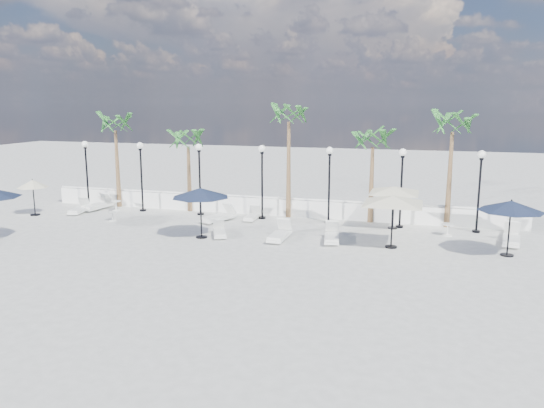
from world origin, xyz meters
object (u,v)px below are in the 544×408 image
(lounger_6, at_px, (332,236))
(parasol_cream_sq_a, at_px, (394,187))
(lounger_2, at_px, (220,232))
(parasol_cream_small, at_px, (33,184))
(lounger_0, at_px, (79,209))
(parasol_cream_sq_b, at_px, (393,196))
(lounger_3, at_px, (219,217))
(lounger_7, at_px, (512,238))
(parasol_navy_right, at_px, (511,206))
(parasol_navy_mid, at_px, (200,193))
(lounger_1, at_px, (98,205))
(lounger_5, at_px, (252,216))
(lounger_8, at_px, (512,231))
(lounger_4, at_px, (280,234))

(lounger_6, xyz_separation_m, parasol_cream_sq_a, (2.40, 3.25, 1.80))
(lounger_2, bearing_deg, lounger_6, -18.70)
(parasol_cream_sq_a, height_order, parasol_cream_small, parasol_cream_sq_a)
(lounger_0, xyz_separation_m, parasol_cream_sq_b, (16.91, -2.29, 1.97))
(lounger_3, bearing_deg, lounger_6, 2.13)
(lounger_7, xyz_separation_m, parasol_navy_right, (-0.41, -1.91, 1.74))
(lounger_3, relative_size, parasol_cream_small, 1.09)
(lounger_7, distance_m, parasol_navy_mid, 13.61)
(lounger_1, bearing_deg, parasol_navy_right, -2.55)
(lounger_0, bearing_deg, parasol_navy_right, -17.32)
(lounger_1, bearing_deg, lounger_5, 6.43)
(lounger_8, distance_m, parasol_cream_sq_b, 6.53)
(lounger_5, relative_size, parasol_navy_mid, 0.64)
(lounger_3, bearing_deg, lounger_7, 19.99)
(lounger_2, bearing_deg, lounger_1, 132.95)
(lounger_0, distance_m, parasol_cream_sq_a, 16.89)
(lounger_6, height_order, lounger_8, lounger_6)
(lounger_2, bearing_deg, parasol_cream_sq_a, 2.30)
(lounger_4, xyz_separation_m, lounger_6, (2.26, 0.38, -0.01))
(lounger_0, relative_size, parasol_navy_right, 0.74)
(lounger_8, bearing_deg, parasol_navy_right, -88.58)
(lounger_7, bearing_deg, parasol_navy_right, -93.82)
(lounger_0, bearing_deg, lounger_3, -9.74)
(lounger_4, bearing_deg, lounger_8, 20.42)
(lounger_0, distance_m, lounger_8, 22.09)
(lounger_7, relative_size, lounger_8, 1.11)
(parasol_navy_mid, bearing_deg, lounger_1, 153.26)
(lounger_8, bearing_deg, parasol_cream_sq_b, -133.73)
(lounger_4, xyz_separation_m, parasol_cream_sq_b, (4.82, 0.13, 1.94))
(lounger_3, xyz_separation_m, lounger_4, (3.97, -2.66, -0.00))
(lounger_4, height_order, lounger_5, lounger_4)
(lounger_3, bearing_deg, parasol_cream_sq_b, 6.22)
(lounger_2, height_order, parasol_cream_sq_a, parasol_cream_sq_a)
(parasol_navy_right, bearing_deg, lounger_2, -178.40)
(lounger_1, relative_size, lounger_2, 1.24)
(lounger_4, bearing_deg, lounger_0, 168.95)
(parasol_navy_mid, relative_size, parasol_cream_sq_b, 0.55)
(parasol_navy_right, height_order, parasol_cream_sq_a, parasol_navy_right)
(lounger_3, xyz_separation_m, lounger_7, (13.70, -0.55, 0.01))
(lounger_1, distance_m, lounger_5, 9.24)
(lounger_7, xyz_separation_m, parasol_cream_sq_b, (-4.91, -1.98, 1.93))
(lounger_2, distance_m, parasol_navy_mid, 2.01)
(lounger_3, relative_size, lounger_6, 1.08)
(lounger_0, bearing_deg, parasol_cream_sq_b, -19.11)
(lounger_3, xyz_separation_m, parasol_cream_sq_a, (8.62, 0.97, 1.78))
(lounger_7, xyz_separation_m, parasol_navy_mid, (-13.22, -2.71, 1.77))
(lounger_0, relative_size, lounger_3, 0.87)
(lounger_3, distance_m, lounger_5, 1.74)
(lounger_4, height_order, parasol_cream_sq_b, parasol_cream_sq_b)
(lounger_6, relative_size, parasol_cream_small, 1.01)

